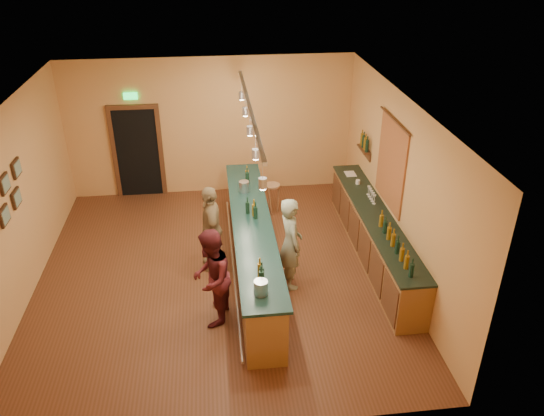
{
  "coord_description": "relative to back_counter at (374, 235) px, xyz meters",
  "views": [
    {
      "loc": [
        0.02,
        -8.15,
        5.7
      ],
      "look_at": [
        1.02,
        0.2,
        1.19
      ],
      "focal_mm": 35.0,
      "sensor_mm": 36.0,
      "label": 1
    }
  ],
  "objects": [
    {
      "name": "floor",
      "position": [
        -2.97,
        -0.18,
        -0.49
      ],
      "size": [
        7.0,
        7.0,
        0.0
      ],
      "primitive_type": "plane",
      "color": "#542E18",
      "rests_on": "ground"
    },
    {
      "name": "pendant_track",
      "position": [
        -2.33,
        -0.18,
        2.5
      ],
      "size": [
        0.11,
        4.6,
        0.5
      ],
      "color": "silver",
      "rests_on": "ceiling"
    },
    {
      "name": "bartender",
      "position": [
        -1.71,
        -0.67,
        0.37
      ],
      "size": [
        0.5,
        0.68,
        1.71
      ],
      "primitive_type": "imported",
      "rotation": [
        0.0,
        0.0,
        1.72
      ],
      "color": "gray",
      "rests_on": "floor"
    },
    {
      "name": "ceiling",
      "position": [
        -2.97,
        -0.18,
        2.71
      ],
      "size": [
        6.5,
        7.0,
        0.02
      ],
      "primitive_type": "cube",
      "color": "silver",
      "rests_on": "wall_back"
    },
    {
      "name": "tasting_bar",
      "position": [
        -2.33,
        -0.18,
        0.12
      ],
      "size": [
        0.73,
        5.1,
        1.38
      ],
      "color": "brown",
      "rests_on": "floor"
    },
    {
      "name": "customer_b",
      "position": [
        -3.06,
        0.08,
        0.34
      ],
      "size": [
        0.47,
        0.99,
        1.65
      ],
      "primitive_type": "imported",
      "rotation": [
        0.0,
        0.0,
        -1.5
      ],
      "color": "#997A51",
      "rests_on": "floor"
    },
    {
      "name": "doorway",
      "position": [
        -4.67,
        3.3,
        0.64
      ],
      "size": [
        1.15,
        0.09,
        2.48
      ],
      "color": "black",
      "rests_on": "wall_back"
    },
    {
      "name": "tapestry",
      "position": [
        0.26,
        0.22,
        1.36
      ],
      "size": [
        0.03,
        1.4,
        1.6
      ],
      "primitive_type": "cube",
      "color": "maroon",
      "rests_on": "wall_right"
    },
    {
      "name": "wall_right",
      "position": [
        0.28,
        -0.18,
        1.11
      ],
      "size": [
        0.02,
        7.0,
        3.2
      ],
      "primitive_type": "cube",
      "color": "#DA9651",
      "rests_on": "floor"
    },
    {
      "name": "bottle_shelf",
      "position": [
        0.2,
        1.72,
        1.18
      ],
      "size": [
        0.17,
        0.55,
        0.54
      ],
      "color": "#482C15",
      "rests_on": "wall_right"
    },
    {
      "name": "bar_stool",
      "position": [
        -1.7,
        2.02,
        0.06
      ],
      "size": [
        0.33,
        0.33,
        0.69
      ],
      "rotation": [
        0.0,
        0.0,
        0.38
      ],
      "color": "#9F7548",
      "rests_on": "floor"
    },
    {
      "name": "customer_a",
      "position": [
        -3.09,
        -1.5,
        0.34
      ],
      "size": [
        0.78,
        0.92,
        1.65
      ],
      "primitive_type": "imported",
      "rotation": [
        0.0,
        0.0,
        -1.78
      ],
      "color": "#59191E",
      "rests_on": "floor"
    },
    {
      "name": "back_counter",
      "position": [
        0.0,
        0.0,
        0.0
      ],
      "size": [
        0.6,
        4.55,
        1.27
      ],
      "color": "brown",
      "rests_on": "floor"
    },
    {
      "name": "wall_front",
      "position": [
        -2.97,
        -3.68,
        1.11
      ],
      "size": [
        6.5,
        0.02,
        3.2
      ],
      "primitive_type": "cube",
      "color": "#DA9651",
      "rests_on": "floor"
    },
    {
      "name": "wall_back",
      "position": [
        -2.97,
        3.32,
        1.11
      ],
      "size": [
        6.5,
        0.02,
        3.2
      ],
      "primitive_type": "cube",
      "color": "#DA9651",
      "rests_on": "floor"
    },
    {
      "name": "wall_left",
      "position": [
        -6.22,
        -0.18,
        1.11
      ],
      "size": [
        0.02,
        7.0,
        3.2
      ],
      "primitive_type": "cube",
      "color": "#DA9651",
      "rests_on": "floor"
    }
  ]
}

